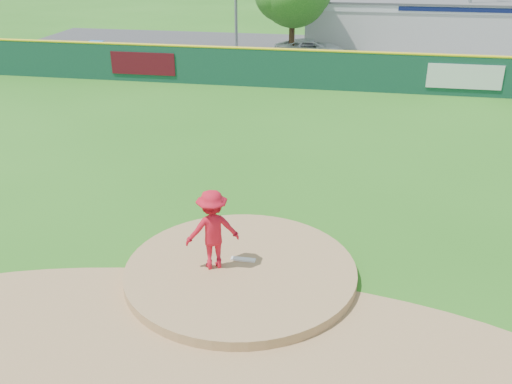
% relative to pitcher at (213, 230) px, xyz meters
% --- Properties ---
extents(ground, '(120.00, 120.00, 0.00)m').
position_rel_pitcher_xyz_m(ground, '(0.64, 0.08, -1.23)').
color(ground, '#286B19').
rests_on(ground, ground).
extents(pitchers_mound, '(5.50, 5.50, 0.50)m').
position_rel_pitcher_xyz_m(pitchers_mound, '(0.64, 0.08, -1.23)').
color(pitchers_mound, '#9E774C').
rests_on(pitchers_mound, ground).
extents(pitching_rubber, '(0.60, 0.15, 0.04)m').
position_rel_pitcher_xyz_m(pitching_rubber, '(0.64, 0.38, -0.96)').
color(pitching_rubber, white).
rests_on(pitching_rubber, pitchers_mound).
extents(infield_dirt_arc, '(15.40, 15.40, 0.01)m').
position_rel_pitcher_xyz_m(infield_dirt_arc, '(0.64, -2.92, -1.22)').
color(infield_dirt_arc, '#9E774C').
rests_on(infield_dirt_arc, ground).
extents(parking_lot, '(44.00, 16.00, 0.02)m').
position_rel_pitcher_xyz_m(parking_lot, '(0.64, 27.08, -1.22)').
color(parking_lot, '#38383A').
rests_on(parking_lot, ground).
extents(pitcher, '(1.45, 1.18, 1.95)m').
position_rel_pitcher_xyz_m(pitcher, '(0.00, 0.00, 0.00)').
color(pitcher, red).
rests_on(pitcher, pitchers_mound).
extents(van, '(4.89, 3.08, 1.26)m').
position_rel_pitcher_xyz_m(van, '(-0.24, 25.74, -0.58)').
color(van, white).
rests_on(van, parking_lot).
extents(pool_building_grp, '(15.20, 8.20, 3.31)m').
position_rel_pitcher_xyz_m(pool_building_grp, '(6.64, 32.08, 0.44)').
color(pool_building_grp, silver).
rests_on(pool_building_grp, ground).
extents(fence_banners, '(20.27, 0.04, 1.20)m').
position_rel_pitcher_xyz_m(fence_banners, '(-0.22, 18.00, -0.23)').
color(fence_banners, '#510B16').
rests_on(fence_banners, ground).
extents(playground_slide, '(0.89, 2.51, 1.38)m').
position_rel_pitcher_xyz_m(playground_slide, '(-13.07, 21.71, -0.53)').
color(playground_slide, blue).
rests_on(playground_slide, ground).
extents(outfield_fence, '(40.00, 0.14, 2.07)m').
position_rel_pitcher_xyz_m(outfield_fence, '(0.64, 18.08, -0.14)').
color(outfield_fence, '#133E30').
rests_on(outfield_fence, ground).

